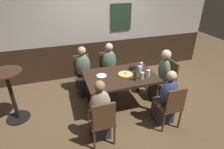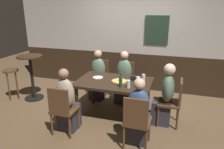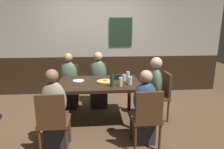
{
  "view_description": "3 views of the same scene",
  "coord_description": "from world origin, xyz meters",
  "px_view_note": "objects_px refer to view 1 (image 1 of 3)",
  "views": [
    {
      "loc": [
        -1.19,
        -3.1,
        2.53
      ],
      "look_at": [
        -0.2,
        -0.07,
        0.83
      ],
      "focal_mm": 29.85,
      "sensor_mm": 36.0,
      "label": 1
    },
    {
      "loc": [
        1.14,
        -3.71,
        2.13
      ],
      "look_at": [
        -0.05,
        0.03,
        0.86
      ],
      "focal_mm": 34.23,
      "sensor_mm": 36.0,
      "label": 2
    },
    {
      "loc": [
        -0.05,
        -3.28,
        1.68
      ],
      "look_at": [
        0.23,
        -0.02,
        0.88
      ],
      "focal_mm": 30.94,
      "sensor_mm": 36.0,
      "label": 3
    }
  ],
  "objects_px": {
    "beer_glass_tall": "(148,74)",
    "plate_white_large": "(102,76)",
    "pint_glass_pale": "(142,76)",
    "chair_left_near": "(103,120)",
    "side_bar_table": "(11,92)",
    "pizza": "(125,74)",
    "condiment_caddy": "(133,68)",
    "person_head_east": "(161,79)",
    "chair_left_far": "(83,71)",
    "chair_head_east": "(167,78)",
    "chair_right_near": "(171,105)",
    "person_left_far": "(84,75)",
    "beer_bottle_green": "(135,75)",
    "person_mid_far": "(110,71)",
    "chair_mid_far": "(108,68)",
    "beer_glass_half": "(140,69)",
    "dining_table": "(120,79)",
    "tumbler_water": "(141,66)",
    "person_left_near": "(100,114)",
    "person_right_near": "(166,101)"
  },
  "relations": [
    {
      "from": "chair_right_near",
      "to": "beer_bottle_green",
      "type": "relative_size",
      "value": 3.42
    },
    {
      "from": "beer_glass_tall",
      "to": "plate_white_large",
      "type": "xyz_separation_m",
      "value": [
        -0.88,
        0.3,
        -0.05
      ]
    },
    {
      "from": "chair_head_east",
      "to": "tumbler_water",
      "type": "bearing_deg",
      "value": 164.51
    },
    {
      "from": "person_left_near",
      "to": "tumbler_water",
      "type": "xyz_separation_m",
      "value": [
        1.17,
        0.9,
        0.32
      ]
    },
    {
      "from": "chair_left_far",
      "to": "plate_white_large",
      "type": "bearing_deg",
      "value": -72.06
    },
    {
      "from": "pint_glass_pale",
      "to": "chair_mid_far",
      "type": "bearing_deg",
      "value": 106.6
    },
    {
      "from": "chair_right_near",
      "to": "beer_glass_tall",
      "type": "bearing_deg",
      "value": 99.66
    },
    {
      "from": "dining_table",
      "to": "beer_glass_half",
      "type": "xyz_separation_m",
      "value": [
        0.45,
        0.06,
        0.14
      ]
    },
    {
      "from": "person_left_near",
      "to": "pint_glass_pale",
      "type": "bearing_deg",
      "value": 25.51
    },
    {
      "from": "chair_right_near",
      "to": "tumbler_water",
      "type": "height_order",
      "value": "same"
    },
    {
      "from": "person_left_near",
      "to": "tumbler_water",
      "type": "distance_m",
      "value": 1.51
    },
    {
      "from": "person_head_east",
      "to": "beer_glass_tall",
      "type": "height_order",
      "value": "person_head_east"
    },
    {
      "from": "chair_head_east",
      "to": "side_bar_table",
      "type": "distance_m",
      "value": 3.22
    },
    {
      "from": "chair_left_far",
      "to": "condiment_caddy",
      "type": "height_order",
      "value": "chair_left_far"
    },
    {
      "from": "beer_glass_tall",
      "to": "condiment_caddy",
      "type": "bearing_deg",
      "value": 113.64
    },
    {
      "from": "pint_glass_pale",
      "to": "beer_bottle_green",
      "type": "distance_m",
      "value": 0.15
    },
    {
      "from": "chair_head_east",
      "to": "person_right_near",
      "type": "distance_m",
      "value": 0.89
    },
    {
      "from": "chair_left_far",
      "to": "plate_white_large",
      "type": "height_order",
      "value": "chair_left_far"
    },
    {
      "from": "chair_left_near",
      "to": "beer_glass_tall",
      "type": "xyz_separation_m",
      "value": [
        1.14,
        0.69,
        0.3
      ]
    },
    {
      "from": "chair_left_far",
      "to": "chair_head_east",
      "type": "relative_size",
      "value": 1.0
    },
    {
      "from": "chair_head_east",
      "to": "beer_glass_tall",
      "type": "distance_m",
      "value": 0.72
    },
    {
      "from": "chair_left_far",
      "to": "pizza",
      "type": "bearing_deg",
      "value": -50.64
    },
    {
      "from": "person_left_near",
      "to": "beer_bottle_green",
      "type": "distance_m",
      "value": 1.02
    },
    {
      "from": "chair_mid_far",
      "to": "beer_glass_half",
      "type": "bearing_deg",
      "value": -61.45
    },
    {
      "from": "chair_right_near",
      "to": "beer_bottle_green",
      "type": "distance_m",
      "value": 0.84
    },
    {
      "from": "person_mid_far",
      "to": "beer_glass_half",
      "type": "relative_size",
      "value": 10.6
    },
    {
      "from": "person_head_east",
      "to": "condiment_caddy",
      "type": "bearing_deg",
      "value": 164.48
    },
    {
      "from": "chair_right_near",
      "to": "person_left_far",
      "type": "distance_m",
      "value": 2.06
    },
    {
      "from": "pint_glass_pale",
      "to": "chair_left_near",
      "type": "bearing_deg",
      "value": -147.23
    },
    {
      "from": "pint_glass_pale",
      "to": "condiment_caddy",
      "type": "relative_size",
      "value": 1.32
    },
    {
      "from": "condiment_caddy",
      "to": "tumbler_water",
      "type": "bearing_deg",
      "value": -2.6
    },
    {
      "from": "condiment_caddy",
      "to": "side_bar_table",
      "type": "xyz_separation_m",
      "value": [
        -2.42,
        0.05,
        -0.17
      ]
    },
    {
      "from": "person_left_far",
      "to": "plate_white_large",
      "type": "relative_size",
      "value": 5.64
    },
    {
      "from": "beer_bottle_green",
      "to": "plate_white_large",
      "type": "bearing_deg",
      "value": 148.0
    },
    {
      "from": "side_bar_table",
      "to": "pizza",
      "type": "bearing_deg",
      "value": -5.8
    },
    {
      "from": "chair_mid_far",
      "to": "person_left_far",
      "type": "bearing_deg",
      "value": -165.59
    },
    {
      "from": "person_head_east",
      "to": "pizza",
      "type": "height_order",
      "value": "person_head_east"
    },
    {
      "from": "person_mid_far",
      "to": "pint_glass_pale",
      "type": "xyz_separation_m",
      "value": [
        0.35,
        -1.0,
        0.31
      ]
    },
    {
      "from": "chair_left_far",
      "to": "chair_right_near",
      "type": "xyz_separation_m",
      "value": [
        1.26,
        -1.79,
        0.0
      ]
    },
    {
      "from": "chair_left_far",
      "to": "chair_mid_far",
      "type": "distance_m",
      "value": 0.63
    },
    {
      "from": "person_left_far",
      "to": "pint_glass_pale",
      "type": "height_order",
      "value": "person_left_far"
    },
    {
      "from": "pizza",
      "to": "beer_glass_tall",
      "type": "height_order",
      "value": "beer_glass_tall"
    },
    {
      "from": "dining_table",
      "to": "plate_white_large",
      "type": "distance_m",
      "value": 0.4
    },
    {
      "from": "plate_white_large",
      "to": "beer_bottle_green",
      "type": "bearing_deg",
      "value": -32.0
    },
    {
      "from": "chair_right_near",
      "to": "beer_glass_half",
      "type": "relative_size",
      "value": 7.95
    },
    {
      "from": "chair_right_near",
      "to": "pizza",
      "type": "height_order",
      "value": "chair_right_near"
    },
    {
      "from": "pint_glass_pale",
      "to": "beer_bottle_green",
      "type": "height_order",
      "value": "beer_bottle_green"
    },
    {
      "from": "pint_glass_pale",
      "to": "person_left_near",
      "type": "bearing_deg",
      "value": -154.49
    },
    {
      "from": "person_right_near",
      "to": "person_mid_far",
      "type": "bearing_deg",
      "value": 113.3
    },
    {
      "from": "pizza",
      "to": "pint_glass_pale",
      "type": "bearing_deg",
      "value": -47.61
    }
  ]
}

